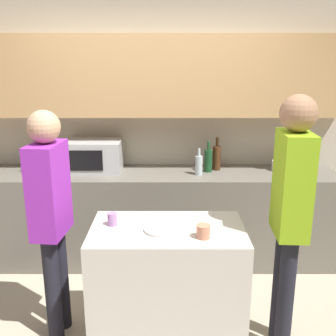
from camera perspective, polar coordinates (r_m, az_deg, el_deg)
back_wall at (r=3.94m, az=-2.26°, el=9.10°), size 6.40×0.40×2.70m
back_counter at (r=3.95m, az=-2.25°, el=-7.09°), size 3.60×0.62×0.92m
kitchen_island at (r=2.88m, az=-0.01°, el=-16.72°), size 1.04×0.61×0.88m
microwave at (r=3.89m, az=-10.49°, el=1.77°), size 0.52×0.39×0.30m
toaster at (r=4.04m, az=-17.87°, el=0.90°), size 0.26×0.16×0.18m
potted_plant at (r=3.97m, az=16.03°, el=2.40°), size 0.14×0.14×0.39m
bottle_0 at (r=3.71m, az=4.58°, el=0.46°), size 0.07×0.07×0.25m
bottle_1 at (r=3.82m, az=5.93°, el=1.14°), size 0.08×0.08×0.30m
bottle_2 at (r=3.89m, az=7.15°, el=1.53°), size 0.08×0.08×0.33m
plate_on_island at (r=2.64m, az=-0.63°, el=-8.81°), size 0.26×0.26×0.01m
cup_0 at (r=2.73m, az=-8.01°, el=-7.36°), size 0.06×0.06×0.09m
cup_1 at (r=2.53m, az=5.21°, el=-9.15°), size 0.09×0.09×0.09m
person_left at (r=2.82m, az=-16.61°, el=-5.65°), size 0.22×0.36×1.67m
person_center at (r=2.68m, az=17.44°, el=-5.03°), size 0.23×0.35×1.78m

